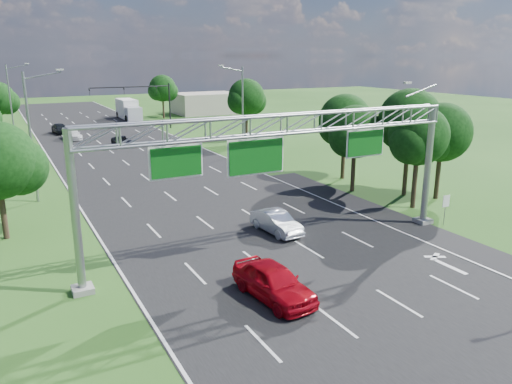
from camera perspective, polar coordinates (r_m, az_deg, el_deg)
ground at (r=45.11m, az=-9.00°, el=0.85°), size 220.00×220.00×0.00m
road at (r=45.11m, az=-9.00°, el=0.85°), size 18.00×180.00×0.02m
road_flare at (r=36.74m, az=14.86°, el=-2.83°), size 3.00×30.00×0.02m
sign_gantry at (r=27.74m, az=3.34°, el=6.53°), size 23.50×1.00×9.56m
regulatory_sign at (r=35.83m, az=20.88°, el=-1.27°), size 0.60×0.08×2.10m
traffic_signal at (r=79.62m, az=-12.33°, el=10.68°), size 12.21×0.24×7.00m
streetlight_l_near at (r=41.93m, az=-24.18°, el=6.39°), size 2.97×0.22×10.16m
streetlight_l_far at (r=76.72m, az=-26.15°, el=9.64°), size 2.97×0.22×10.16m
streetlight_r_mid at (r=57.55m, az=-1.72°, el=9.78°), size 2.97×0.22×10.16m
tree_cluster_right at (r=42.35m, az=15.27°, el=6.90°), size 9.91×14.60×8.68m
tree_verge_rd at (r=66.83m, az=-1.06°, el=10.60°), size 5.76×4.80×8.28m
tree_verge_re at (r=93.95m, az=-10.60°, el=11.44°), size 5.76×4.80×7.84m
building_right at (r=101.25m, az=-5.75°, el=10.06°), size 12.00×9.00×4.00m
red_coupe at (r=23.84m, az=2.02°, el=-10.20°), size 2.50×5.17×1.70m
silver_sedan at (r=32.39m, az=2.33°, el=-3.46°), size 1.84×4.37×1.40m
car_queue_a at (r=73.45m, az=-20.26°, el=6.22°), size 2.16×4.97×1.42m
car_queue_b at (r=66.33m, az=-15.00°, el=5.65°), size 2.29×4.34×1.16m
car_queue_c at (r=79.43m, az=-21.48°, el=6.77°), size 2.31×4.70×1.54m
box_truck at (r=94.38m, az=-14.39°, el=9.09°), size 2.83×9.23×3.50m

